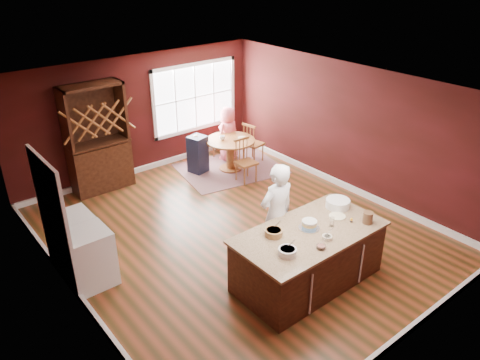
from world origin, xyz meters
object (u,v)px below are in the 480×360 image
object	(u,v)px
layer_cake	(309,225)
chair_east	(254,142)
kitchen_island	(308,258)
toddler	(195,140)
chair_south	(246,161)
high_chair	(198,154)
dining_table	(230,148)
chair_north	(222,136)
washer	(90,258)
dryer	(74,240)
baker	(276,215)
seated_woman	(228,134)
hutch	(97,139)

from	to	relation	value
layer_cake	chair_east	size ratio (longest dim) A/B	0.32
kitchen_island	toddler	size ratio (longest dim) A/B	9.00
chair_south	high_chair	xyz separation A→B (m)	(-0.55, 1.10, -0.04)
dining_table	chair_south	bearing A→B (deg)	-99.64
chair_north	washer	distance (m)	5.34
washer	kitchen_island	bearing A→B (deg)	-38.23
kitchen_island	chair_north	world-z (taller)	chair_north
toddler	dryer	world-z (taller)	toddler
washer	dining_table	bearing A→B (deg)	24.77
baker	layer_cake	bearing A→B (deg)	100.95
seated_woman	toddler	world-z (taller)	seated_woman
seated_woman	baker	bearing A→B (deg)	50.86
kitchen_island	chair_east	world-z (taller)	chair_east
high_chair	kitchen_island	bearing A→B (deg)	-116.36
toddler	washer	world-z (taller)	toddler
chair_north	dryer	bearing A→B (deg)	-1.46
baker	dryer	distance (m)	3.32
seated_woman	kitchen_island	bearing A→B (deg)	54.95
layer_cake	chair_south	xyz separation A→B (m)	(1.45, 3.24, -0.49)
dining_table	toddler	size ratio (longest dim) A/B	4.41
chair_east	high_chair	bearing A→B (deg)	66.23
chair_east	hutch	xyz separation A→B (m)	(-3.48, 0.96, 0.65)
toddler	dryer	size ratio (longest dim) A/B	0.28
chair_east	seated_woman	xyz separation A→B (m)	(-0.40, 0.49, 0.16)
washer	dryer	bearing A→B (deg)	90.00
kitchen_island	chair_south	distance (m)	3.64
high_chair	baker	bearing A→B (deg)	-119.09
chair_north	dryer	distance (m)	5.04
baker	hutch	distance (m)	4.46
layer_cake	hutch	bearing A→B (deg)	103.47
kitchen_island	chair_north	bearing A→B (deg)	67.78
dryer	chair_east	bearing A→B (deg)	15.01
chair_south	washer	size ratio (longest dim) A/B	1.07
hutch	dryer	world-z (taller)	hutch
seated_woman	high_chair	distance (m)	1.03
chair_east	hutch	distance (m)	3.67
layer_cake	dryer	bearing A→B (deg)	135.40
toddler	hutch	world-z (taller)	hutch
chair_south	washer	bearing A→B (deg)	-159.94
high_chair	hutch	distance (m)	2.28
chair_north	seated_woman	size ratio (longest dim) A/B	0.78
chair_east	chair_north	size ratio (longest dim) A/B	0.97
dryer	chair_north	bearing A→B (deg)	24.34
chair_south	seated_woman	bearing A→B (deg)	73.43
washer	seated_woman	bearing A→B (deg)	28.28
dining_table	washer	bearing A→B (deg)	-155.23
seated_woman	toddler	distance (m)	1.09
dryer	dining_table	bearing A→B (deg)	17.28
hutch	baker	bearing A→B (deg)	-75.71
chair_south	chair_north	xyz separation A→B (m)	(0.46, 1.48, 0.02)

